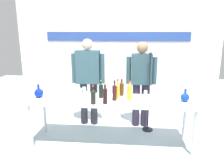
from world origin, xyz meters
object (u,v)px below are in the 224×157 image
at_px(wine_glass_right_2, 155,93).
at_px(wine_glass_right_0, 155,90).
at_px(wine_bottle_1, 122,88).
at_px(wine_glass_left_5, 85,94).
at_px(wine_bottle_3, 101,90).
at_px(wine_glass_left_4, 84,90).
at_px(wine_bottle_2, 130,92).
at_px(presenter_left, 88,76).
at_px(wine_glass_left_3, 78,89).
at_px(wine_glass_left_0, 60,95).
at_px(decanter_blue_left, 39,93).
at_px(microphone_stand, 148,106).
at_px(decanter_blue_right, 185,97).
at_px(wine_bottle_5, 115,92).
at_px(display_table, 111,102).
at_px(wine_glass_left_2, 62,89).
at_px(wine_bottle_4, 105,95).
at_px(presenter_right, 141,79).
at_px(wine_bottle_6, 118,90).
at_px(wine_glass_left_1, 80,91).
at_px(wine_bottle_0, 93,96).

bearing_deg(wine_glass_right_2, wine_glass_right_0, 82.23).
relative_size(wine_bottle_1, wine_glass_left_5, 1.92).
height_order(wine_bottle_3, wine_glass_left_4, wine_bottle_3).
height_order(wine_bottle_2, wine_glass_left_5, wine_bottle_2).
height_order(presenter_left, wine_glass_left_3, presenter_left).
bearing_deg(wine_glass_left_0, decanter_blue_left, 155.08).
xyz_separation_m(presenter_left, wine_bottle_1, (0.68, -0.50, -0.09)).
bearing_deg(microphone_stand, decanter_blue_right, -45.26).
height_order(decanter_blue_right, presenter_left, presenter_left).
bearing_deg(wine_bottle_1, wine_bottle_5, -111.89).
relative_size(display_table, wine_glass_left_2, 17.11).
distance_m(wine_bottle_1, wine_glass_left_4, 0.64).
height_order(wine_bottle_4, wine_glass_right_2, wine_bottle_4).
relative_size(display_table, wine_glass_right_2, 17.97).
height_order(display_table, wine_glass_left_0, wine_glass_left_0).
height_order(wine_glass_left_3, wine_glass_left_4, wine_glass_left_4).
bearing_deg(microphone_stand, presenter_right, 124.88).
xyz_separation_m(wine_bottle_6, wine_glass_left_1, (-0.63, -0.00, -0.02)).
relative_size(wine_bottle_3, microphone_stand, 0.20).
bearing_deg(wine_bottle_2, wine_bottle_6, 155.48).
relative_size(decanter_blue_left, wine_glass_left_2, 1.42).
bearing_deg(wine_glass_left_5, wine_glass_right_0, 16.75).
distance_m(wine_glass_left_2, wine_glass_left_3, 0.28).
bearing_deg(wine_bottle_6, display_table, -149.10).
relative_size(wine_bottle_2, wine_bottle_3, 1.08).
distance_m(presenter_left, wine_glass_left_5, 0.82).
bearing_deg(wine_glass_left_5, wine_bottle_6, 18.16).
distance_m(decanter_blue_left, wine_glass_left_4, 0.75).
height_order(wine_glass_left_2, wine_glass_right_2, wine_glass_left_2).
xyz_separation_m(wine_bottle_3, wine_glass_right_0, (0.90, 0.17, -0.02)).
bearing_deg(decanter_blue_left, microphone_stand, 15.38).
bearing_deg(display_table, presenter_left, 126.32).
bearing_deg(presenter_left, microphone_stand, -9.66).
bearing_deg(decanter_blue_right, wine_bottle_5, -178.04).
bearing_deg(decanter_blue_left, display_table, 0.49).
relative_size(wine_glass_left_1, wine_glass_left_3, 1.17).
relative_size(wine_glass_left_4, microphone_stand, 0.10).
bearing_deg(wine_bottle_6, wine_bottle_1, 67.62).
relative_size(decanter_blue_right, wine_bottle_2, 0.64).
distance_m(wine_bottle_2, wine_bottle_6, 0.22).
relative_size(decanter_blue_left, decanter_blue_right, 1.08).
bearing_deg(wine_bottle_1, microphone_stand, 30.97).
height_order(decanter_blue_left, presenter_left, presenter_left).
xyz_separation_m(wine_bottle_4, wine_glass_left_1, (-0.46, 0.28, -0.03)).
bearing_deg(wine_glass_left_0, wine_bottle_4, -0.54).
bearing_deg(wine_glass_left_1, wine_glass_right_2, 0.15).
distance_m(wine_glass_left_1, microphone_stand, 1.33).
xyz_separation_m(wine_bottle_1, wine_glass_right_0, (0.56, 0.03, -0.02)).
relative_size(presenter_right, wine_glass_left_2, 10.73).
height_order(wine_bottle_0, wine_glass_right_2, wine_bottle_0).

